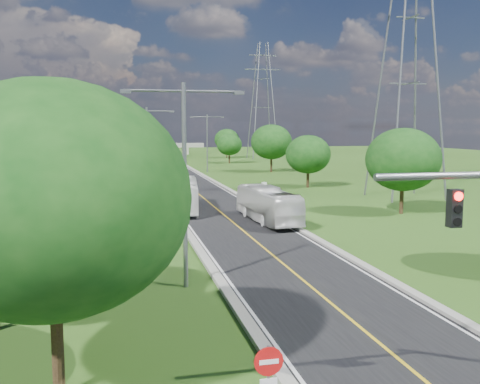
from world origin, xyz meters
name	(u,v)px	position (x,y,z in m)	size (l,w,h in m)	color
ground	(186,184)	(0.00, 60.00, 0.00)	(260.00, 260.00, 0.00)	#2B4B15
road	(181,179)	(0.00, 66.00, 0.03)	(8.00, 150.00, 0.06)	black
curb_left	(152,180)	(-4.25, 66.00, 0.11)	(0.50, 150.00, 0.22)	gray
curb_right	(209,178)	(4.25, 66.00, 0.11)	(0.50, 150.00, 0.22)	gray
do_not_enter_left	(269,374)	(-5.60, -1.52, 1.77)	(0.76, 0.11, 2.50)	slate
speed_limit_sign	(264,189)	(5.20, 37.98, 1.60)	(0.55, 0.09, 2.40)	slate
overpass	(151,146)	(0.00, 140.00, 2.41)	(30.00, 3.00, 3.20)	gray
streetlight_near_left	(185,168)	(-6.00, 12.00, 5.94)	(5.90, 0.25, 10.00)	slate
streetlight_mid_left	(147,145)	(-6.00, 45.00, 5.94)	(5.90, 0.25, 10.00)	slate
streetlight_far_right	(207,138)	(6.00, 78.00, 5.94)	(5.90, 0.25, 10.00)	slate
power_tower_near	(408,70)	(22.00, 40.00, 14.01)	(9.00, 6.40, 28.00)	slate
power_tower_far	(263,102)	(26.00, 115.00, 14.01)	(9.00, 6.40, 28.00)	slate
tree_lb	(23,171)	(-16.00, 28.00, 4.64)	(6.30, 6.30, 7.33)	black
tree_lc	(65,147)	(-15.00, 50.00, 5.58)	(7.56, 7.56, 8.79)	black
tree_ld	(66,146)	(-17.00, 74.00, 4.95)	(6.72, 6.72, 7.82)	black
tree_le	(90,145)	(-14.50, 98.00, 4.33)	(5.88, 5.88, 6.84)	black
tree_lf	(51,199)	(-11.00, 2.00, 5.89)	(7.98, 7.98, 9.28)	black
tree_rb	(403,160)	(16.00, 30.00, 4.95)	(6.72, 6.72, 7.82)	black
tree_rc	(308,154)	(15.00, 52.00, 4.33)	(5.88, 5.88, 6.84)	black
tree_rd	(271,142)	(17.00, 76.00, 5.27)	(7.14, 7.14, 8.30)	black
tree_re	(229,145)	(14.50, 100.00, 4.02)	(5.46, 5.46, 6.35)	black
tree_rf	(227,140)	(18.00, 120.00, 4.64)	(6.30, 6.30, 7.33)	black
bus_outbound	(268,205)	(2.86, 28.39, 1.49)	(2.40, 10.25, 2.85)	silver
bus_inbound	(184,195)	(-3.20, 35.90, 1.55)	(2.51, 10.73, 2.99)	white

